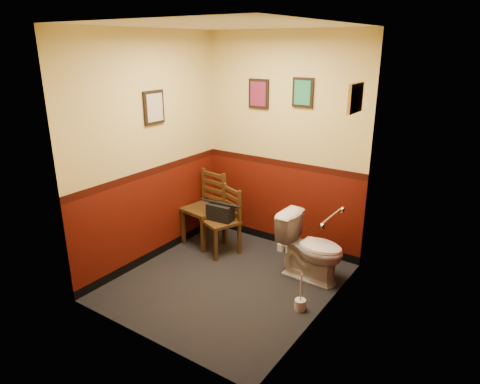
% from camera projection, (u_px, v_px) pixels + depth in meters
% --- Properties ---
extents(floor, '(2.20, 2.40, 0.00)m').
position_uv_depth(floor, '(228.00, 282.00, 4.81)').
color(floor, black).
rests_on(floor, ground).
extents(ceiling, '(2.20, 2.40, 0.00)m').
position_uv_depth(ceiling, '(225.00, 25.00, 3.92)').
color(ceiling, silver).
rests_on(ceiling, ground).
extents(wall_back, '(2.20, 0.00, 2.70)m').
position_uv_depth(wall_back, '(283.00, 145.00, 5.30)').
color(wall_back, '#4C1007').
rests_on(wall_back, ground).
extents(wall_front, '(2.20, 0.00, 2.70)m').
position_uv_depth(wall_front, '(139.00, 200.00, 3.43)').
color(wall_front, '#4C1007').
rests_on(wall_front, ground).
extents(wall_left, '(0.00, 2.40, 2.70)m').
position_uv_depth(wall_left, '(149.00, 152.00, 4.95)').
color(wall_left, '#4C1007').
rests_on(wall_left, ground).
extents(wall_right, '(0.00, 2.40, 2.70)m').
position_uv_depth(wall_right, '(327.00, 185.00, 3.78)').
color(wall_right, '#4C1007').
rests_on(wall_right, ground).
extents(grab_bar, '(0.05, 0.56, 0.06)m').
position_uv_depth(grab_bar, '(332.00, 217.00, 4.13)').
color(grab_bar, silver).
rests_on(grab_bar, wall_right).
extents(framed_print_back_a, '(0.28, 0.04, 0.36)m').
position_uv_depth(framed_print_back_a, '(259.00, 94.00, 5.28)').
color(framed_print_back_a, black).
rests_on(framed_print_back_a, wall_back).
extents(framed_print_back_b, '(0.26, 0.04, 0.34)m').
position_uv_depth(framed_print_back_b, '(303.00, 93.00, 4.94)').
color(framed_print_back_b, black).
rests_on(framed_print_back_b, wall_back).
extents(framed_print_left, '(0.04, 0.30, 0.38)m').
position_uv_depth(framed_print_left, '(154.00, 107.00, 4.85)').
color(framed_print_left, black).
rests_on(framed_print_left, wall_left).
extents(framed_print_right, '(0.04, 0.34, 0.28)m').
position_uv_depth(framed_print_right, '(355.00, 98.00, 4.03)').
color(framed_print_right, olive).
rests_on(framed_print_right, wall_right).
extents(toilet, '(0.76, 0.44, 0.74)m').
position_uv_depth(toilet, '(311.00, 248.00, 4.78)').
color(toilet, white).
rests_on(toilet, floor).
extents(toilet_brush, '(0.11, 0.11, 0.40)m').
position_uv_depth(toilet_brush, '(300.00, 304.00, 4.29)').
color(toilet_brush, silver).
rests_on(toilet_brush, floor).
extents(chair_left, '(0.51, 0.51, 0.96)m').
position_uv_depth(chair_left, '(206.00, 208.00, 5.63)').
color(chair_left, '#442D14').
rests_on(chair_left, floor).
extents(chair_right, '(0.52, 0.52, 0.85)m').
position_uv_depth(chair_right, '(223.00, 221.00, 5.38)').
color(chair_right, '#442D14').
rests_on(chair_right, floor).
extents(handbag, '(0.34, 0.19, 0.24)m').
position_uv_depth(handbag, '(220.00, 212.00, 5.32)').
color(handbag, black).
rests_on(handbag, chair_right).
extents(tp_stack, '(0.23, 0.14, 0.40)m').
position_uv_depth(tp_stack, '(285.00, 240.00, 5.45)').
color(tp_stack, silver).
rests_on(tp_stack, floor).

